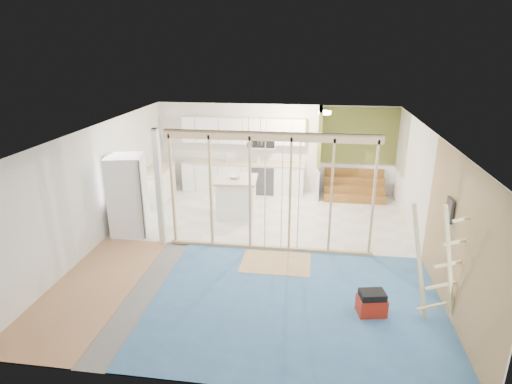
# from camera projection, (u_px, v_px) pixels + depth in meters

# --- Properties ---
(room) EXTENTS (7.01, 8.01, 2.61)m
(room) POSITION_uv_depth(u_px,v_px,m) (256.00, 193.00, 8.92)
(room) COLOR slate
(room) RESTS_ON ground
(floor_overlays) EXTENTS (7.00, 8.00, 0.03)m
(floor_overlays) POSITION_uv_depth(u_px,v_px,m) (259.00, 247.00, 9.39)
(floor_overlays) COLOR silver
(floor_overlays) RESTS_ON room
(stud_frame) EXTENTS (4.66, 0.14, 2.60)m
(stud_frame) POSITION_uv_depth(u_px,v_px,m) (245.00, 180.00, 8.86)
(stud_frame) COLOR #D0B57F
(stud_frame) RESTS_ON room
(base_cabinets) EXTENTS (4.45, 2.24, 0.93)m
(base_cabinets) POSITION_uv_depth(u_px,v_px,m) (218.00, 179.00, 12.55)
(base_cabinets) COLOR white
(base_cabinets) RESTS_ON room
(upper_cabinets) EXTENTS (3.60, 0.41, 0.85)m
(upper_cabinets) POSITION_uv_depth(u_px,v_px,m) (245.00, 132.00, 12.43)
(upper_cabinets) COLOR white
(upper_cabinets) RESTS_ON room
(green_partition) EXTENTS (2.25, 1.51, 2.60)m
(green_partition) POSITION_uv_depth(u_px,v_px,m) (344.00, 166.00, 12.19)
(green_partition) COLOR olive
(green_partition) RESTS_ON room
(pot_rack) EXTENTS (0.52, 0.52, 0.72)m
(pot_rack) POSITION_uv_depth(u_px,v_px,m) (254.00, 140.00, 10.50)
(pot_rack) COLOR black
(pot_rack) RESTS_ON room
(sheathing_panel) EXTENTS (0.02, 4.00, 2.60)m
(sheathing_panel) POSITION_uv_depth(u_px,v_px,m) (461.00, 245.00, 6.59)
(sheathing_panel) COLOR tan
(sheathing_panel) RESTS_ON room
(electrical_panel) EXTENTS (0.04, 0.30, 0.40)m
(electrical_panel) POSITION_uv_depth(u_px,v_px,m) (449.00, 210.00, 7.05)
(electrical_panel) COLOR #3A3A3F
(electrical_panel) RESTS_ON room
(ceiling_light) EXTENTS (0.32, 0.32, 0.08)m
(ceiling_light) POSITION_uv_depth(u_px,v_px,m) (325.00, 113.00, 11.13)
(ceiling_light) COLOR #FFEABF
(ceiling_light) RESTS_ON room
(fridge) EXTENTS (0.98, 0.95, 1.87)m
(fridge) POSITION_uv_depth(u_px,v_px,m) (128.00, 195.00, 9.86)
(fridge) COLOR white
(fridge) RESTS_ON room
(island) EXTENTS (1.09, 1.09, 1.01)m
(island) POSITION_uv_depth(u_px,v_px,m) (237.00, 197.00, 10.99)
(island) COLOR white
(island) RESTS_ON room
(bowl) EXTENTS (0.35, 0.35, 0.07)m
(bowl) POSITION_uv_depth(u_px,v_px,m) (235.00, 177.00, 10.82)
(bowl) COLOR silver
(bowl) RESTS_ON island
(soap_bottle_a) EXTENTS (0.14, 0.14, 0.28)m
(soap_bottle_a) POSITION_uv_depth(u_px,v_px,m) (226.00, 157.00, 12.62)
(soap_bottle_a) COLOR #A0A4B2
(soap_bottle_a) RESTS_ON base_cabinets
(soap_bottle_b) EXTENTS (0.10, 0.10, 0.20)m
(soap_bottle_b) POSITION_uv_depth(u_px,v_px,m) (259.00, 159.00, 12.52)
(soap_bottle_b) COLOR silver
(soap_bottle_b) RESTS_ON base_cabinets
(toolbox) EXTENTS (0.51, 0.42, 0.43)m
(toolbox) POSITION_uv_depth(u_px,v_px,m) (372.00, 304.00, 7.02)
(toolbox) COLOR #A9200F
(toolbox) RESTS_ON room
(ladder) EXTENTS (1.08, 0.14, 2.01)m
(ladder) POSITION_uv_depth(u_px,v_px,m) (438.00, 264.00, 6.58)
(ladder) COLOR #DFCA88
(ladder) RESTS_ON room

